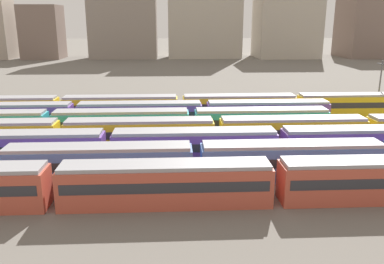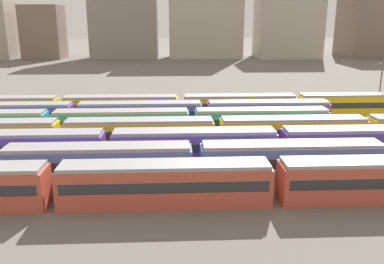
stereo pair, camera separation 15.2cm
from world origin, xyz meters
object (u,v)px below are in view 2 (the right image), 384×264
(train_track_3, at_px, (217,133))
(catenary_pole_1, at_px, (381,84))
(train_track_5, at_px, (140,114))
(train_track_4, at_px, (122,123))
(train_track_1, at_px, (291,160))
(train_track_6, at_px, (297,105))

(train_track_3, height_order, catenary_pole_1, catenary_pole_1)
(catenary_pole_1, bearing_deg, train_track_5, -168.23)
(train_track_3, height_order, train_track_4, same)
(train_track_5, distance_m, catenary_pole_1, 40.97)
(catenary_pole_1, bearing_deg, train_track_1, -128.93)
(train_track_3, bearing_deg, train_track_5, 134.35)
(train_track_5, height_order, train_track_6, same)
(train_track_1, relative_size, train_track_6, 0.83)
(train_track_3, bearing_deg, train_track_1, -58.82)
(train_track_6, relative_size, catenary_pole_1, 12.91)
(train_track_1, distance_m, train_track_4, 24.26)
(train_track_1, xyz_separation_m, train_track_4, (-18.57, 15.60, -0.00))
(train_track_1, height_order, train_track_4, same)
(train_track_3, relative_size, train_track_4, 1.34)
(catenary_pole_1, bearing_deg, train_track_6, -168.27)
(train_track_1, relative_size, train_track_3, 1.25)
(train_track_4, relative_size, catenary_pole_1, 6.40)
(train_track_1, xyz_separation_m, catenary_pole_1, (23.54, 29.14, 2.98))
(train_track_4, bearing_deg, catenary_pole_1, 17.82)
(train_track_3, height_order, train_track_6, same)
(train_track_1, height_order, catenary_pole_1, catenary_pole_1)
(train_track_3, relative_size, catenary_pole_1, 8.57)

